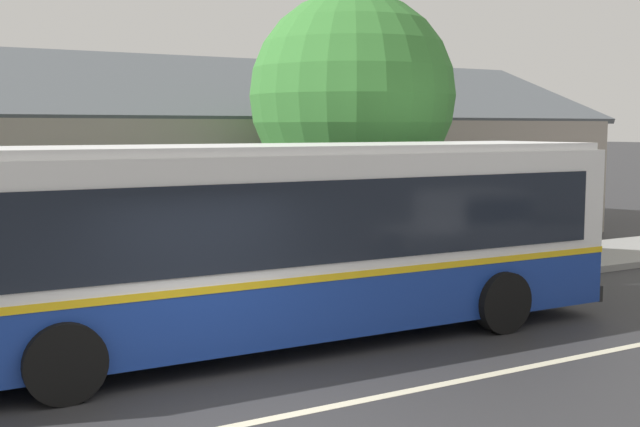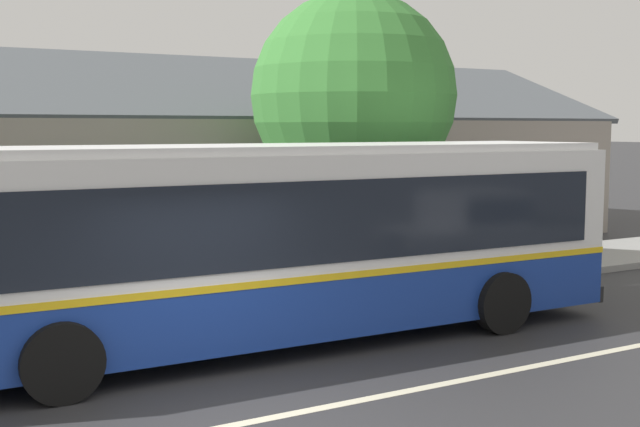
{
  "view_description": "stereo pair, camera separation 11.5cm",
  "coord_description": "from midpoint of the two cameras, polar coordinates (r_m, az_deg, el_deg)",
  "views": [
    {
      "loc": [
        -3.68,
        -7.91,
        3.3
      ],
      "look_at": [
        3.36,
        4.34,
        1.78
      ],
      "focal_mm": 45.0,
      "sensor_mm": 36.0,
      "label": 1
    },
    {
      "loc": [
        -3.58,
        -7.96,
        3.3
      ],
      "look_at": [
        3.36,
        4.34,
        1.78
      ],
      "focal_mm": 45.0,
      "sensor_mm": 36.0,
      "label": 2
    }
  ],
  "objects": [
    {
      "name": "transit_bus",
      "position": [
        12.14,
        -3.74,
        -1.73
      ],
      "size": [
        11.85,
        2.88,
        3.04
      ],
      "color": "navy",
      "rests_on": "ground"
    },
    {
      "name": "street_tree_primary",
      "position": [
        17.58,
        2.8,
        7.82
      ],
      "size": [
        4.46,
        4.46,
        6.21
      ],
      "color": "#4C3828",
      "rests_on": "ground"
    },
    {
      "name": "ground_plane",
      "position": [
        9.33,
        -4.72,
        -14.6
      ],
      "size": [
        300.0,
        300.0,
        0.0
      ],
      "primitive_type": "plane",
      "color": "#2D2D30"
    },
    {
      "name": "community_building",
      "position": [
        23.48,
        -13.5,
        2.49
      ],
      "size": [
        28.28,
        10.5,
        6.42
      ],
      "color": "gray",
      "rests_on": "ground"
    },
    {
      "name": "lane_divider_stripe",
      "position": [
        9.32,
        -4.72,
        -14.57
      ],
      "size": [
        60.0,
        0.16,
        0.01
      ],
      "primitive_type": "cube",
      "color": "beige",
      "rests_on": "ground"
    },
    {
      "name": "sidewalk_far",
      "position": [
        14.75,
        -14.59,
        -6.68
      ],
      "size": [
        60.0,
        3.0,
        0.15
      ],
      "primitive_type": "cube",
      "color": "gray",
      "rests_on": "ground"
    }
  ]
}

